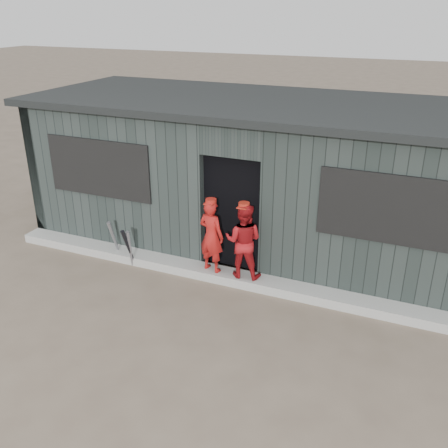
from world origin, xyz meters
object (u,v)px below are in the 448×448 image
at_px(bat_left, 114,240).
at_px(bat_right, 129,248).
at_px(bat_mid, 130,249).
at_px(dugout, 261,175).
at_px(player_red_left, 211,236).
at_px(player_red_right, 243,241).
at_px(player_grey_back, 274,234).

height_order(bat_left, bat_right, bat_left).
bearing_deg(bat_mid, dugout, 49.61).
bearing_deg(dugout, bat_right, -130.25).
bearing_deg(player_red_left, player_red_right, -164.51).
bearing_deg(bat_right, player_grey_back, 20.83).
height_order(bat_left, player_grey_back, player_grey_back).
bearing_deg(bat_left, player_red_left, 1.78).
relative_size(bat_left, player_grey_back, 0.56).
distance_m(bat_mid, player_red_left, 1.48).
distance_m(bat_mid, dugout, 2.68).
height_order(bat_right, player_red_left, player_red_left).
xyz_separation_m(bat_left, player_red_right, (2.36, 0.08, 0.39)).
xyz_separation_m(bat_mid, player_red_left, (1.41, 0.22, 0.40)).
bearing_deg(bat_left, bat_mid, -20.82).
height_order(player_red_left, dugout, dugout).
xyz_separation_m(bat_left, player_red_left, (1.83, 0.06, 0.38)).
relative_size(bat_right, player_grey_back, 0.57).
bearing_deg(bat_right, bat_mid, 64.69).
bearing_deg(dugout, player_red_right, -79.38).
height_order(bat_right, dugout, dugout).
height_order(bat_left, player_red_right, player_red_right).
height_order(bat_mid, bat_right, bat_right).
xyz_separation_m(bat_left, player_grey_back, (2.67, 0.68, 0.30)).
bearing_deg(bat_right, bat_left, 156.22).
height_order(bat_mid, player_grey_back, player_grey_back).
xyz_separation_m(bat_right, player_red_left, (1.42, 0.24, 0.38)).
xyz_separation_m(player_red_right, dugout, (-0.31, 1.67, 0.53)).
height_order(bat_right, player_red_right, player_red_right).
xyz_separation_m(bat_mid, dugout, (1.63, 1.91, 0.94)).
distance_m(bat_mid, bat_right, 0.03).
bearing_deg(bat_mid, player_red_left, 8.70).
xyz_separation_m(bat_right, player_red_right, (1.95, 0.26, 0.39)).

